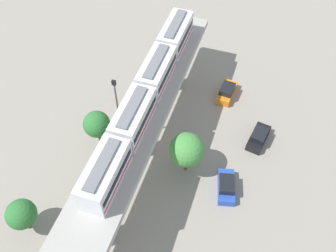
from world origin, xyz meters
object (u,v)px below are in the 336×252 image
Objects in this scene: parked_car_black at (259,137)px; tree_mid_lot at (186,150)px; train at (145,94)px; tree_far_corner at (97,124)px; tree_near_viaduct at (21,214)px; parked_car_blue at (226,186)px; parked_car_orange at (227,92)px; signal_post at (118,109)px.

tree_mid_lot reaches higher than parked_car_black.
tree_mid_lot is at bearing 158.07° from train.
parked_car_black is (-12.64, -4.59, -8.04)m from train.
train is 5.02× the size of tree_far_corner.
tree_mid_lot is 1.06× the size of tree_far_corner.
tree_mid_lot is at bearing -138.16° from tree_near_viaduct.
parked_car_black is at bearing -119.26° from parked_car_blue.
tree_near_viaduct is at bearing 63.78° from parked_car_orange.
tree_far_corner is 3.12m from signal_post.
parked_car_blue is at bearing -149.72° from tree_near_viaduct.
tree_far_corner is (10.80, -0.19, 0.04)m from tree_mid_lot.
parked_car_orange and parked_car_black have the same top height.
train is 6.17× the size of parked_car_black.
parked_car_black is at bearing -163.24° from signal_post.
parked_car_orange is 0.98× the size of parked_car_black.
parked_car_black is (-5.36, 6.33, 0.00)m from parked_car_orange.
train is 7.61m from tree_far_corner.
train is 4.75× the size of tree_mid_lot.
parked_car_blue is 0.99× the size of tree_near_viaduct.
parked_car_orange is at bearing -98.47° from tree_mid_lot.
parked_car_orange is 13.57m from tree_mid_lot.
train reaches higher than parked_car_black.
train is 13.57m from parked_car_blue.
tree_far_corner is (12.75, 12.88, 3.12)m from parked_car_orange.
tree_near_viaduct reaches higher than parked_car_black.
parked_car_orange is 0.96× the size of tree_near_viaduct.
signal_post reaches higher than parked_car_blue.
train is at bearing 29.99° from parked_car_black.
train reaches higher than parked_car_blue.
tree_mid_lot is 9.08m from signal_post.
parked_car_black is 0.98× the size of tree_near_viaduct.
tree_near_viaduct is (18.49, 10.79, 2.24)m from parked_car_blue.
parked_car_orange is (-7.27, -10.92, -8.04)m from train.
tree_far_corner reaches higher than tree_near_viaduct.
tree_far_corner is at bearing -102.11° from tree_near_viaduct.
signal_post is (8.73, -1.90, 1.63)m from tree_mid_lot.
tree_far_corner is (15.87, -1.41, 3.12)m from parked_car_blue.
parked_car_blue is at bearing 167.25° from signal_post.
parked_car_blue is 1.01× the size of parked_car_black.
parked_car_black is at bearing -137.34° from tree_mid_lot.
parked_car_blue is 1.04× the size of parked_car_orange.
train reaches higher than tree_far_corner.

